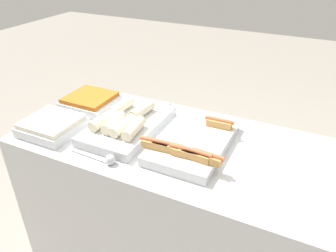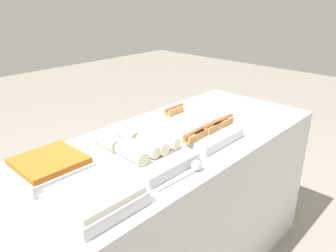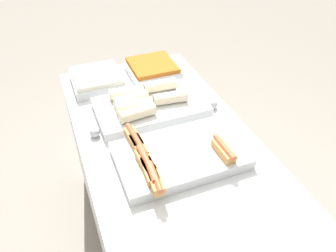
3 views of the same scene
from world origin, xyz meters
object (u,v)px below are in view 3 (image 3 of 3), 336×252
tray_side_front (97,79)px  serving_spoon_far (211,103)px  serving_spoon_near (94,130)px  tray_hotdogs (177,156)px  tray_wraps (149,105)px  tray_side_back (152,69)px

tray_side_front → serving_spoon_far: (0.42, 0.49, -0.01)m
tray_side_front → serving_spoon_near: bearing=-14.2°
tray_hotdogs → serving_spoon_near: tray_hotdogs is taller
tray_wraps → serving_spoon_far: size_ratio=2.15×
tray_hotdogs → serving_spoon_near: bearing=-137.0°
tray_hotdogs → tray_wraps: 0.38m
tray_side_front → tray_side_back: size_ratio=1.00×
tray_hotdogs → tray_side_front: (-0.73, -0.18, 0.00)m
tray_wraps → tray_side_back: 0.38m
tray_wraps → serving_spoon_near: (0.07, -0.29, -0.02)m
serving_spoon_near → serving_spoon_far: bearing=90.1°
tray_side_back → tray_hotdogs: bearing=-11.6°
tray_wraps → tray_hotdogs: bearing=-1.2°
tray_wraps → tray_side_back: size_ratio=1.91×
tray_hotdogs → serving_spoon_far: (-0.31, 0.32, -0.01)m
tray_side_front → tray_side_back: bearing=90.0°
tray_side_back → serving_spoon_far: bearing=21.8°
tray_wraps → serving_spoon_near: tray_wraps is taller
tray_side_back → serving_spoon_near: 0.60m
tray_wraps → tray_side_back: (-0.35, 0.14, -0.00)m
tray_wraps → tray_side_front: 0.39m
tray_side_front → tray_side_back: (0.00, 0.33, 0.00)m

